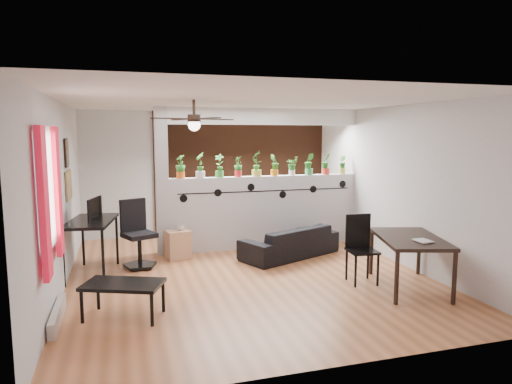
% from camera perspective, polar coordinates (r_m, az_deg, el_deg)
% --- Properties ---
extents(room_shell, '(6.30, 7.10, 2.90)m').
position_cam_1_polar(room_shell, '(6.88, -1.38, 0.30)').
color(room_shell, '#9C5A33').
rests_on(room_shell, ground).
extents(partition_wall, '(3.60, 0.18, 1.35)m').
position_cam_1_polar(partition_wall, '(8.62, 1.19, -2.46)').
color(partition_wall, '#BCBCC1').
rests_on(partition_wall, ground).
extents(ceiling_header, '(3.60, 0.18, 0.30)m').
position_cam_1_polar(ceiling_header, '(8.50, 1.22, 9.41)').
color(ceiling_header, silver).
rests_on(ceiling_header, room_shell).
extents(pier_column, '(0.22, 0.20, 2.60)m').
position_cam_1_polar(pier_column, '(8.17, -11.68, 1.27)').
color(pier_column, '#BCBCC1').
rests_on(pier_column, ground).
extents(brick_panel, '(3.90, 0.05, 2.60)m').
position_cam_1_polar(brick_panel, '(9.94, -1.36, 2.48)').
color(brick_panel, brown).
rests_on(brick_panel, ground).
extents(vine_decal, '(3.31, 0.01, 0.30)m').
position_cam_1_polar(vine_decal, '(8.47, 1.39, 0.14)').
color(vine_decal, black).
rests_on(vine_decal, partition_wall).
extents(window_assembly, '(0.09, 1.30, 1.55)m').
position_cam_1_polar(window_assembly, '(5.49, -24.51, 0.03)').
color(window_assembly, white).
rests_on(window_assembly, room_shell).
extents(baseboard_heater, '(0.08, 1.00, 0.18)m').
position_cam_1_polar(baseboard_heater, '(5.83, -23.59, -13.93)').
color(baseboard_heater, beige).
rests_on(baseboard_heater, ground).
extents(corkboard, '(0.03, 0.60, 0.45)m').
position_cam_1_polar(corkboard, '(7.63, -22.36, 0.82)').
color(corkboard, '#9F814D').
rests_on(corkboard, room_shell).
extents(framed_art, '(0.03, 0.34, 0.44)m').
position_cam_1_polar(framed_art, '(7.55, -22.60, 4.55)').
color(framed_art, '#8C7259').
rests_on(framed_art, room_shell).
extents(ceiling_fan, '(1.19, 1.19, 0.43)m').
position_cam_1_polar(ceiling_fan, '(6.38, -7.74, 8.81)').
color(ceiling_fan, black).
rests_on(ceiling_fan, room_shell).
extents(potted_plant_0, '(0.22, 0.25, 0.42)m').
position_cam_1_polar(potted_plant_0, '(8.18, -9.42, 3.24)').
color(potted_plant_0, orange).
rests_on(potted_plant_0, partition_wall).
extents(potted_plant_1, '(0.23, 0.27, 0.46)m').
position_cam_1_polar(potted_plant_1, '(8.23, -7.00, 3.45)').
color(potted_plant_1, silver).
rests_on(potted_plant_1, partition_wall).
extents(potted_plant_2, '(0.27, 0.26, 0.42)m').
position_cam_1_polar(potted_plant_2, '(8.29, -4.60, 3.39)').
color(potted_plant_2, green).
rests_on(potted_plant_2, partition_wall).
extents(potted_plant_3, '(0.22, 0.23, 0.38)m').
position_cam_1_polar(potted_plant_3, '(8.37, -2.24, 3.29)').
color(potted_plant_3, red).
rests_on(potted_plant_3, partition_wall).
extents(potted_plant_4, '(0.32, 0.33, 0.48)m').
position_cam_1_polar(potted_plant_4, '(8.46, 0.07, 3.70)').
color(potted_plant_4, '#C9CC48').
rests_on(potted_plant_4, partition_wall).
extents(potted_plant_5, '(0.22, 0.18, 0.41)m').
position_cam_1_polar(potted_plant_5, '(8.57, 2.32, 3.48)').
color(potted_plant_5, orange).
rests_on(potted_plant_5, partition_wall).
extents(potted_plant_6, '(0.22, 0.21, 0.36)m').
position_cam_1_polar(potted_plant_6, '(8.69, 4.52, 3.35)').
color(potted_plant_6, white).
rests_on(potted_plant_6, partition_wall).
extents(potted_plant_7, '(0.25, 0.22, 0.42)m').
position_cam_1_polar(potted_plant_7, '(8.82, 6.66, 3.58)').
color(potted_plant_7, '#349043').
rests_on(potted_plant_7, partition_wall).
extents(potted_plant_8, '(0.23, 0.20, 0.40)m').
position_cam_1_polar(potted_plant_8, '(8.96, 8.73, 3.56)').
color(potted_plant_8, red).
rests_on(potted_plant_8, partition_wall).
extents(potted_plant_9, '(0.16, 0.19, 0.36)m').
position_cam_1_polar(potted_plant_9, '(9.12, 10.73, 3.46)').
color(potted_plant_9, gold).
rests_on(potted_plant_9, partition_wall).
extents(sofa, '(1.85, 1.31, 0.51)m').
position_cam_1_polar(sofa, '(8.05, 4.24, -6.25)').
color(sofa, black).
rests_on(sofa, ground).
extents(cube_shelf, '(0.46, 0.42, 0.48)m').
position_cam_1_polar(cube_shelf, '(8.04, -9.73, -6.45)').
color(cube_shelf, tan).
rests_on(cube_shelf, ground).
extents(cup, '(0.15, 0.15, 0.10)m').
position_cam_1_polar(cup, '(7.98, -9.41, -4.38)').
color(cup, gray).
rests_on(cup, cube_shelf).
extents(computer_desk, '(0.80, 1.26, 0.85)m').
position_cam_1_polar(computer_desk, '(7.31, -19.91, -3.92)').
color(computer_desk, black).
rests_on(computer_desk, ground).
extents(monitor, '(0.31, 0.14, 0.17)m').
position_cam_1_polar(monitor, '(7.43, -19.90, -2.43)').
color(monitor, black).
rests_on(monitor, computer_desk).
extents(office_chair, '(0.59, 0.60, 1.07)m').
position_cam_1_polar(office_chair, '(7.59, -14.59, -5.61)').
color(office_chair, black).
rests_on(office_chair, ground).
extents(dining_table, '(1.15, 1.50, 0.73)m').
position_cam_1_polar(dining_table, '(6.68, 18.68, -5.99)').
color(dining_table, black).
rests_on(dining_table, ground).
extents(book, '(0.19, 0.25, 0.02)m').
position_cam_1_polar(book, '(6.37, 19.52, -5.85)').
color(book, gray).
rests_on(book, dining_table).
extents(folding_chair, '(0.43, 0.43, 0.98)m').
position_cam_1_polar(folding_chair, '(6.81, 12.88, -6.13)').
color(folding_chair, black).
rests_on(folding_chair, ground).
extents(coffee_table, '(1.02, 0.80, 0.42)m').
position_cam_1_polar(coffee_table, '(5.64, -16.27, -11.26)').
color(coffee_table, black).
rests_on(coffee_table, ground).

